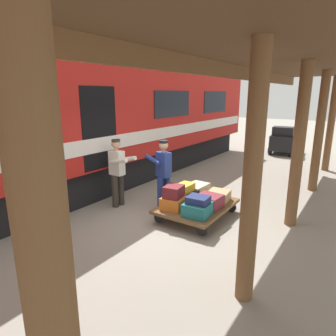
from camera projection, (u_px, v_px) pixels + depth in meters
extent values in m
plane|color=gray|center=(176.00, 225.00, 6.34)|extent=(60.00, 60.00, 0.00)
cylinder|color=brown|center=(331.00, 124.00, 10.48)|extent=(0.24, 0.24, 3.40)
cylinder|color=brown|center=(319.00, 133.00, 8.21)|extent=(0.24, 0.24, 3.40)
cylinder|color=brown|center=(298.00, 148.00, 5.94)|extent=(0.24, 0.24, 3.40)
cylinder|color=brown|center=(252.00, 181.00, 3.66)|extent=(0.24, 0.24, 3.40)
cylinder|color=brown|center=(53.00, 323.00, 1.39)|extent=(0.24, 0.24, 3.40)
cube|color=#4E3520|center=(292.00, 45.00, 4.36)|extent=(3.20, 15.03, 0.16)
cube|color=brown|center=(200.00, 66.00, 5.27)|extent=(0.08, 15.03, 0.30)
cube|color=#B21E19|center=(60.00, 110.00, 7.81)|extent=(3.00, 18.39, 2.90)
cube|color=black|center=(66.00, 178.00, 8.28)|extent=(2.55, 17.47, 0.90)
cube|color=#99999E|center=(55.00, 48.00, 7.43)|extent=(2.76, 18.02, 0.20)
cube|color=silver|center=(101.00, 145.00, 7.18)|extent=(0.03, 18.02, 0.36)
cube|color=black|center=(215.00, 102.00, 12.10)|extent=(0.02, 2.02, 0.84)
cube|color=black|center=(173.00, 104.00, 9.53)|extent=(0.02, 2.02, 0.84)
cube|color=black|center=(98.00, 128.00, 7.11)|extent=(0.12, 1.10, 2.00)
cube|color=brown|center=(197.00, 206.00, 6.66)|extent=(1.34, 1.85, 0.07)
cylinder|color=black|center=(202.00, 230.00, 5.81)|extent=(0.24, 0.05, 0.24)
cylinder|color=black|center=(159.00, 218.00, 6.40)|extent=(0.24, 0.05, 0.24)
cylinder|color=black|center=(231.00, 207.00, 6.99)|extent=(0.24, 0.05, 0.24)
cylinder|color=black|center=(192.00, 198.00, 7.58)|extent=(0.24, 0.05, 0.24)
cube|color=black|center=(186.00, 197.00, 6.78)|extent=(0.50, 0.56, 0.26)
cube|color=maroon|center=(209.00, 201.00, 6.45)|extent=(0.54, 0.52, 0.28)
cube|color=beige|center=(196.00, 190.00, 7.18)|extent=(0.46, 0.64, 0.30)
cube|color=#CC6B23|center=(174.00, 203.00, 6.37)|extent=(0.52, 0.52, 0.26)
cube|color=tan|center=(219.00, 196.00, 6.86)|extent=(0.53, 0.55, 0.24)
cube|color=#1E666B|center=(198.00, 209.00, 6.04)|extent=(0.57, 0.65, 0.27)
cube|color=navy|center=(198.00, 200.00, 5.96)|extent=(0.46, 0.41, 0.15)
cube|color=maroon|center=(174.00, 192.00, 6.32)|extent=(0.42, 0.47, 0.26)
cube|color=gold|center=(184.00, 188.00, 6.71)|extent=(0.32, 0.50, 0.18)
cylinder|color=navy|center=(167.00, 191.00, 7.23)|extent=(0.16, 0.16, 0.82)
cylinder|color=navy|center=(161.00, 193.00, 7.11)|extent=(0.16, 0.16, 0.82)
cube|color=navy|center=(164.00, 164.00, 6.99)|extent=(0.41, 0.31, 0.60)
cylinder|color=tan|center=(164.00, 151.00, 6.91)|extent=(0.09, 0.09, 0.06)
sphere|color=tan|center=(164.00, 145.00, 6.88)|extent=(0.22, 0.22, 0.22)
cylinder|color=black|center=(164.00, 142.00, 6.86)|extent=(0.21, 0.21, 0.06)
cylinder|color=navy|center=(163.00, 158.00, 7.23)|extent=(0.54, 0.24, 0.21)
cylinder|color=navy|center=(153.00, 160.00, 7.03)|extent=(0.54, 0.24, 0.21)
cylinder|color=#332D28|center=(115.00, 191.00, 7.24)|extent=(0.16, 0.16, 0.82)
cylinder|color=#332D28|center=(121.00, 189.00, 7.40)|extent=(0.16, 0.16, 0.82)
cube|color=silver|center=(117.00, 163.00, 7.15)|extent=(0.36, 0.22, 0.60)
cylinder|color=tan|center=(116.00, 150.00, 7.07)|extent=(0.09, 0.09, 0.06)
sphere|color=tan|center=(116.00, 144.00, 7.03)|extent=(0.22, 0.22, 0.22)
cylinder|color=#332D28|center=(116.00, 141.00, 7.01)|extent=(0.21, 0.21, 0.06)
cylinder|color=silver|center=(118.00, 161.00, 6.87)|extent=(0.53, 0.10, 0.21)
cylinder|color=silver|center=(128.00, 159.00, 7.13)|extent=(0.53, 0.10, 0.21)
cube|color=black|center=(284.00, 142.00, 13.84)|extent=(1.26, 1.80, 0.70)
cube|color=black|center=(283.00, 132.00, 13.44)|extent=(0.97, 0.79, 0.50)
cylinder|color=black|center=(290.00, 152.00, 13.20)|extent=(0.12, 0.40, 0.40)
cylinder|color=black|center=(270.00, 150.00, 13.70)|extent=(0.12, 0.40, 0.40)
cylinder|color=black|center=(296.00, 148.00, 14.16)|extent=(0.12, 0.40, 0.40)
cylinder|color=black|center=(277.00, 146.00, 14.66)|extent=(0.12, 0.40, 0.40)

